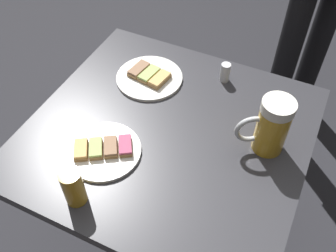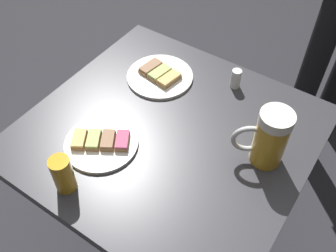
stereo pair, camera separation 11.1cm
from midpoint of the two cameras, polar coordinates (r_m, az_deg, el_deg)
ground_plane at (r=1.73m, az=-1.91°, el=-16.33°), size 6.00×6.00×0.00m
cafe_table at (r=1.24m, az=-2.57°, el=-5.15°), size 0.81×0.77×0.71m
plate_near at (r=1.29m, az=-5.29°, el=7.18°), size 0.22×0.22×0.03m
plate_far at (r=1.10m, az=-12.46°, el=-3.68°), size 0.21×0.21×0.03m
beer_mug at (r=1.05m, az=12.18°, el=-0.19°), size 0.14×0.10×0.18m
beer_glass_small at (r=0.99m, az=-17.14°, el=-8.90°), size 0.05×0.05×0.11m
salt_shaker at (r=1.27m, az=6.03°, el=7.83°), size 0.03×0.03×0.07m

